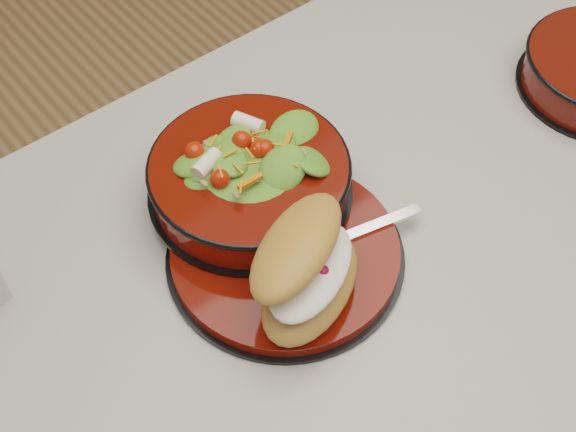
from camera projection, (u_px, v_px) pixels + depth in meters
island_counter at (318, 429)px, 1.23m from camera, size 1.24×0.74×0.90m
dinner_plate at (286, 253)px, 0.88m from camera, size 0.26×0.26×0.02m
salad_bowl at (249, 172)px, 0.89m from camera, size 0.23×0.23×0.10m
croissant at (307, 269)px, 0.80m from camera, size 0.17×0.15×0.09m
fork at (347, 237)px, 0.88m from camera, size 0.17×0.06×0.00m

